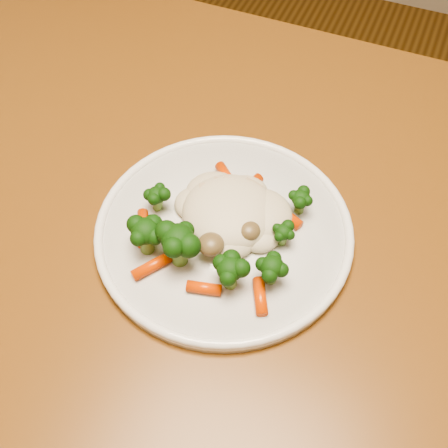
{
  "coord_description": "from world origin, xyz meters",
  "views": [
    {
      "loc": [
        -0.21,
        -0.61,
        1.25
      ],
      "look_at": [
        -0.35,
        -0.28,
        0.77
      ],
      "focal_mm": 45.0,
      "sensor_mm": 36.0,
      "label": 1
    }
  ],
  "objects": [
    {
      "name": "meal",
      "position": [
        -0.35,
        -0.29,
        0.78
      ],
      "size": [
        0.18,
        0.18,
        0.05
      ],
      "color": "beige",
      "rests_on": "plate"
    },
    {
      "name": "plate",
      "position": [
        -0.35,
        -0.28,
        0.76
      ],
      "size": [
        0.28,
        0.28,
        0.01
      ],
      "primitive_type": "cylinder",
      "color": "white",
      "rests_on": "dining_table"
    },
    {
      "name": "dining_table",
      "position": [
        -0.29,
        -0.31,
        0.66
      ],
      "size": [
        1.3,
        0.87,
        0.75
      ],
      "rotation": [
        0.0,
        0.0,
        -0.0
      ],
      "color": "brown",
      "rests_on": "ground"
    }
  ]
}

